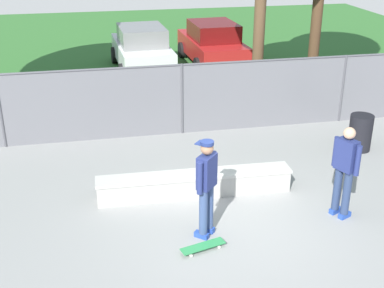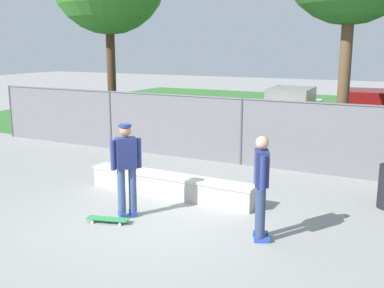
% 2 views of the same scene
% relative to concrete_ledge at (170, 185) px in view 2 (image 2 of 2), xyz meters
% --- Properties ---
extents(ground_plane, '(80.00, 80.00, 0.00)m').
position_rel_concrete_ledge_xyz_m(ground_plane, '(0.37, -1.26, -0.25)').
color(ground_plane, gray).
extents(grass_strip, '(29.99, 20.00, 0.02)m').
position_rel_concrete_ledge_xyz_m(grass_strip, '(0.37, 13.65, -0.24)').
color(grass_strip, '#336B2D').
rests_on(grass_strip, ground).
extents(concrete_ledge, '(4.00, 0.59, 0.50)m').
position_rel_concrete_ledge_xyz_m(concrete_ledge, '(0.00, 0.00, 0.00)').
color(concrete_ledge, '#A8A59E').
rests_on(concrete_ledge, ground).
extents(skateboarder, '(0.44, 0.48, 1.84)m').
position_rel_concrete_ledge_xyz_m(skateboarder, '(-0.10, -1.48, 0.78)').
color(skateboarder, '#2647A5').
rests_on(skateboarder, ground).
extents(skateboard, '(0.82, 0.41, 0.09)m').
position_rel_concrete_ledge_xyz_m(skateboard, '(-0.26, -1.92, -0.18)').
color(skateboard, '#2D8C4C').
rests_on(skateboard, ground).
extents(chainlink_fence, '(18.06, 0.07, 1.88)m').
position_rel_concrete_ledge_xyz_m(chainlink_fence, '(0.37, 3.35, 0.77)').
color(chainlink_fence, '#4C4C51').
rests_on(chainlink_fence, ground).
extents(car_white, '(2.16, 4.27, 1.66)m').
position_rel_concrete_ledge_xyz_m(car_white, '(0.03, 9.72, 0.59)').
color(car_white, silver).
rests_on(car_white, ground).
extents(car_red, '(2.16, 4.27, 1.66)m').
position_rel_concrete_ledge_xyz_m(car_red, '(2.79, 10.02, 0.59)').
color(car_red, '#B21E1E').
rests_on(car_red, ground).
extents(bystander, '(0.39, 0.56, 1.82)m').
position_rel_concrete_ledge_xyz_m(bystander, '(2.55, -1.34, 0.76)').
color(bystander, '#2647A5').
rests_on(bystander, ground).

